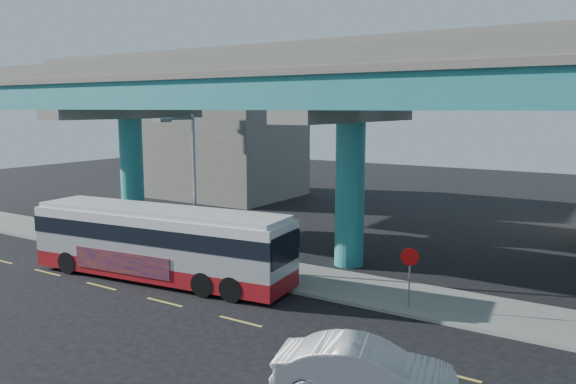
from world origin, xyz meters
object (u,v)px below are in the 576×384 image
Objects in this scene: street_lamp at (186,170)px; stop_sign at (410,265)px; transit_bus at (160,241)px; parked_car at (129,232)px; sedan at (365,372)px.

street_lamp is 11.54m from stop_sign.
transit_bus is 1.77× the size of street_lamp.
transit_bus is 11.73m from stop_sign.
sedan is at bearing -122.92° from parked_car.
sedan is 21.08m from parked_car.
sedan is at bearing -73.65° from stop_sign.
stop_sign reaches higher than parked_car.
street_lamp is at bearing -116.80° from parked_car.
street_lamp is at bearing 45.53° from sedan.
stop_sign is at bearing 4.27° from transit_bus.
parked_car is (-19.17, 8.76, 0.02)m from sedan.
sedan is at bearing -27.62° from street_lamp.
stop_sign reaches higher than sedan.
sedan is 14.73m from street_lamp.
transit_bus is 13.95m from sedan.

